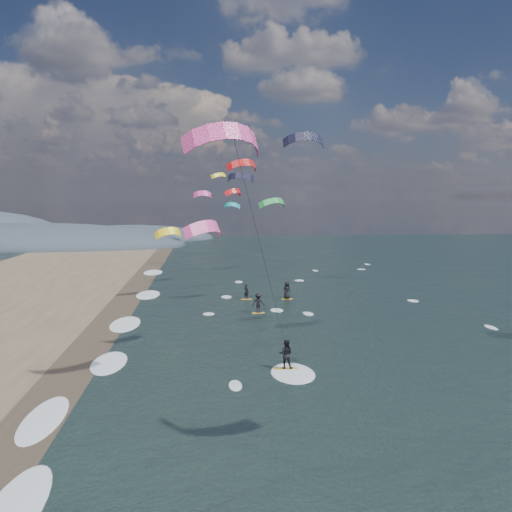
{
  "coord_description": "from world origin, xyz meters",
  "views": [
    {
      "loc": [
        -3.87,
        -20.64,
        10.44
      ],
      "look_at": [
        -1.0,
        12.0,
        7.0
      ],
      "focal_mm": 40.0,
      "sensor_mm": 36.0,
      "label": 1
    }
  ],
  "objects": [
    {
      "name": "bg_kite_field",
      "position": [
        0.74,
        55.01,
        11.89
      ],
      "size": [
        16.71,
        78.21,
        10.06
      ],
      "color": "black",
      "rests_on": "ground"
    },
    {
      "name": "coastal_hills",
      "position": [
        -44.84,
        107.86,
        0.0
      ],
      "size": [
        80.0,
        41.0,
        15.0
      ],
      "color": "#3D4756",
      "rests_on": "ground"
    },
    {
      "name": "ground",
      "position": [
        0.0,
        0.0,
        0.0
      ],
      "size": [
        260.0,
        260.0,
        0.0
      ],
      "primitive_type": "plane",
      "color": "black",
      "rests_on": "ground"
    },
    {
      "name": "kitesurfer_near_b",
      "position": [
        -1.5,
        8.38,
        9.53
      ],
      "size": [
        7.22,
        8.85,
        14.5
      ],
      "color": "gold",
      "rests_on": "ground"
    },
    {
      "name": "shoreline_surf",
      "position": [
        -10.8,
        14.75,
        0.0
      ],
      "size": [
        2.4,
        79.4,
        0.11
      ],
      "color": "white",
      "rests_on": "ground"
    },
    {
      "name": "wet_sand_strip",
      "position": [
        -12.0,
        10.0,
        0.0
      ],
      "size": [
        3.0,
        240.0,
        0.0
      ],
      "primitive_type": "cube",
      "color": "#382D23",
      "rests_on": "ground"
    },
    {
      "name": "far_kitesurfers",
      "position": [
        1.89,
        32.61,
        0.9
      ],
      "size": [
        5.23,
        7.7,
        1.82
      ],
      "color": "gold",
      "rests_on": "ground"
    }
  ]
}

